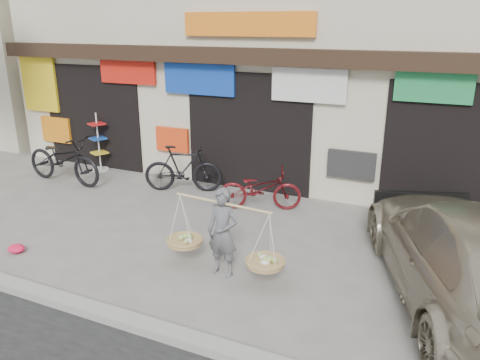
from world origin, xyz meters
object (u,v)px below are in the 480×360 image
at_px(street_vendor, 223,236).
at_px(bike_2, 260,189).
at_px(display_rack, 99,148).
at_px(bike_1, 183,169).
at_px(bike_0, 63,159).
at_px(suv, 472,255).

bearing_deg(street_vendor, bike_2, 105.09).
distance_m(street_vendor, bike_2, 2.78).
height_order(bike_2, display_rack, display_rack).
height_order(street_vendor, bike_2, street_vendor).
xyz_separation_m(bike_1, bike_2, (2.03, -0.30, -0.09)).
relative_size(street_vendor, display_rack, 1.30).
bearing_deg(bike_0, bike_1, -73.87).
bearing_deg(suv, bike_1, -41.19).
distance_m(bike_1, suv, 6.41).
bearing_deg(display_rack, bike_2, -9.11).
height_order(bike_0, display_rack, display_rack).
bearing_deg(bike_2, bike_0, 72.54).
bearing_deg(bike_2, display_rack, 59.11).
relative_size(bike_1, display_rack, 1.17).
xyz_separation_m(street_vendor, bike_2, (-0.50, 2.72, -0.19)).
height_order(street_vendor, bike_1, street_vendor).
distance_m(bike_0, bike_2, 5.01).
bearing_deg(bike_2, bike_1, 59.92).
xyz_separation_m(street_vendor, display_rack, (-5.39, 3.51, -0.02)).
distance_m(bike_0, display_rack, 1.17).
bearing_deg(bike_1, street_vendor, -160.76).
distance_m(suv, display_rack, 9.27).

